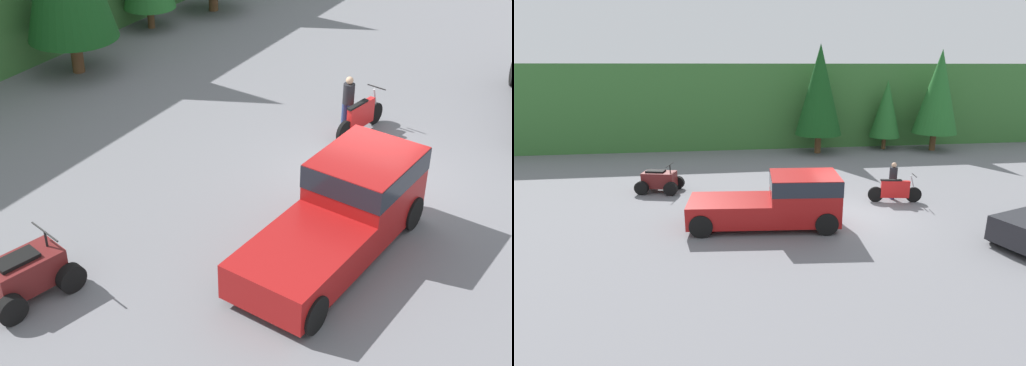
# 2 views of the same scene
# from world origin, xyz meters

# --- Properties ---
(ground_plane) EXTENTS (80.00, 80.00, 0.00)m
(ground_plane) POSITION_xyz_m (0.00, 0.00, 0.00)
(ground_plane) COLOR slate
(pickup_truck_red) EXTENTS (5.41, 2.47, 1.89)m
(pickup_truck_red) POSITION_xyz_m (-2.74, -0.63, 0.99)
(pickup_truck_red) COLOR maroon
(pickup_truck_red) RESTS_ON ground_plane
(dirt_bike) EXTENTS (2.21, 0.67, 1.19)m
(dirt_bike) POSITION_xyz_m (2.44, 1.27, 0.49)
(dirt_bike) COLOR black
(dirt_bike) RESTS_ON ground_plane
(quad_atv) EXTENTS (2.17, 1.62, 1.30)m
(quad_atv) POSITION_xyz_m (-7.53, 4.08, 0.51)
(quad_atv) COLOR black
(quad_atv) RESTS_ON ground_plane
(rider_person) EXTENTS (0.33, 0.35, 1.60)m
(rider_person) POSITION_xyz_m (2.52, 1.72, 0.87)
(rider_person) COLOR navy
(rider_person) RESTS_ON ground_plane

